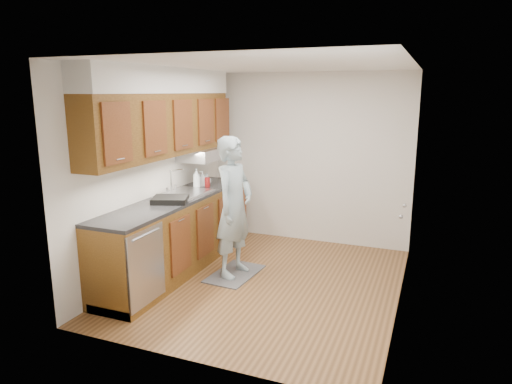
% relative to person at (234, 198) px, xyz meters
% --- Properties ---
extents(floor, '(3.50, 3.50, 0.00)m').
position_rel_person_xyz_m(floor, '(0.46, -0.09, -0.98)').
color(floor, brown).
rests_on(floor, ground).
extents(ceiling, '(3.50, 3.50, 0.00)m').
position_rel_person_xyz_m(ceiling, '(0.46, -0.09, 1.52)').
color(ceiling, white).
rests_on(ceiling, wall_left).
extents(wall_left, '(0.02, 3.50, 2.50)m').
position_rel_person_xyz_m(wall_left, '(-1.04, -0.09, 0.27)').
color(wall_left, silver).
rests_on(wall_left, floor).
extents(wall_right, '(0.02, 3.50, 2.50)m').
position_rel_person_xyz_m(wall_right, '(1.96, -0.09, 0.27)').
color(wall_right, silver).
rests_on(wall_right, floor).
extents(wall_back, '(3.00, 0.02, 2.50)m').
position_rel_person_xyz_m(wall_back, '(0.46, 1.66, 0.27)').
color(wall_back, silver).
rests_on(wall_back, floor).
extents(counter, '(0.64, 2.80, 1.30)m').
position_rel_person_xyz_m(counter, '(-0.74, -0.09, -0.49)').
color(counter, brown).
rests_on(counter, floor).
extents(upper_cabinets, '(0.47, 2.80, 1.21)m').
position_rel_person_xyz_m(upper_cabinets, '(-0.88, -0.04, 0.97)').
color(upper_cabinets, brown).
rests_on(upper_cabinets, wall_left).
extents(closet_door, '(0.02, 1.22, 2.05)m').
position_rel_person_xyz_m(closet_door, '(1.94, 0.21, 0.05)').
color(closet_door, silver).
rests_on(closet_door, wall_right).
extents(floor_mat, '(0.54, 0.85, 0.02)m').
position_rel_person_xyz_m(floor_mat, '(0.00, 0.00, -0.97)').
color(floor_mat, '#5F5F62').
rests_on(floor_mat, floor).
extents(person, '(0.53, 0.73, 1.93)m').
position_rel_person_xyz_m(person, '(0.00, 0.00, 0.00)').
color(person, '#95ADB6').
rests_on(person, floor_mat).
extents(soap_bottle_a, '(0.11, 0.11, 0.27)m').
position_rel_person_xyz_m(soap_bottle_a, '(-0.78, 0.50, 0.10)').
color(soap_bottle_a, white).
rests_on(soap_bottle_a, counter).
extents(soap_bottle_b, '(0.14, 0.14, 0.21)m').
position_rel_person_xyz_m(soap_bottle_b, '(-0.77, 0.65, 0.07)').
color(soap_bottle_b, white).
rests_on(soap_bottle_b, counter).
extents(soap_bottle_c, '(0.17, 0.17, 0.16)m').
position_rel_person_xyz_m(soap_bottle_c, '(-0.77, 0.77, 0.04)').
color(soap_bottle_c, white).
rests_on(soap_bottle_c, counter).
extents(soda_can, '(0.08, 0.08, 0.13)m').
position_rel_person_xyz_m(soda_can, '(-0.68, 0.61, 0.03)').
color(soda_can, '#AC1D1E').
rests_on(soda_can, counter).
extents(dish_rack, '(0.50, 0.46, 0.06)m').
position_rel_person_xyz_m(dish_rack, '(-0.68, -0.34, -0.01)').
color(dish_rack, black).
rests_on(dish_rack, counter).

